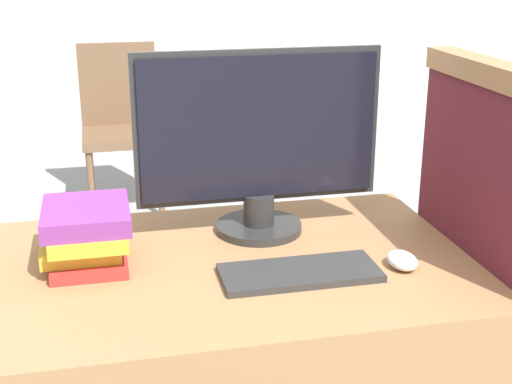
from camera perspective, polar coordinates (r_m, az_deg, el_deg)
carrel_divider at (r=1.83m, az=16.93°, el=-8.92°), size 0.07×0.56×1.21m
monitor at (r=1.75m, az=0.22°, el=4.07°), size 0.61×0.22×0.46m
keyboard at (r=1.58m, az=3.52°, el=-6.47°), size 0.35×0.15×0.02m
mouse at (r=1.65m, az=11.63°, el=-5.38°), size 0.06×0.09×0.04m
book_stack at (r=1.66m, az=-13.44°, el=-3.24°), size 0.20×0.24×0.14m
far_chair at (r=4.17m, az=-10.78°, el=5.82°), size 0.44×0.44×0.92m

